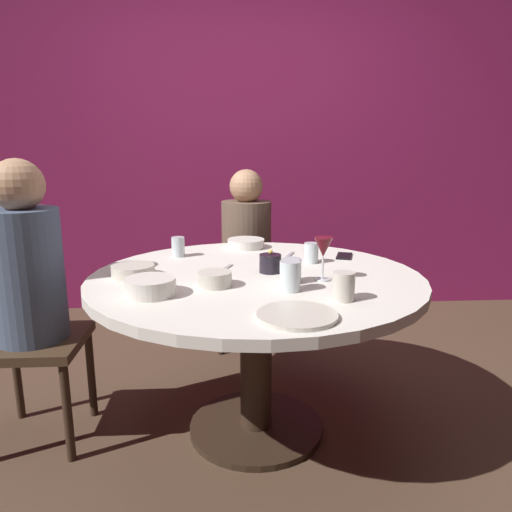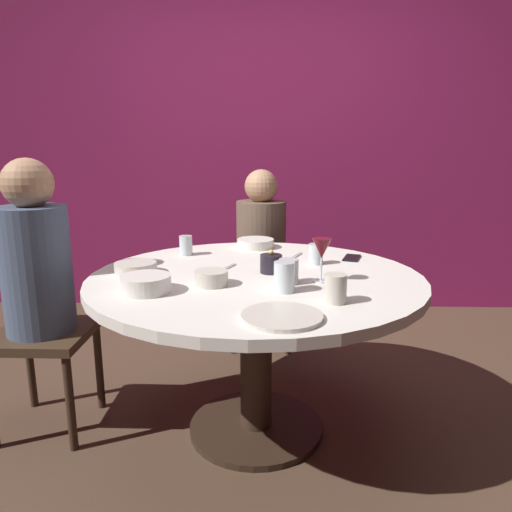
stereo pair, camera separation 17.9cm
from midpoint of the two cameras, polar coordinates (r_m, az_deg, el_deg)
ground_plane at (r=2.30m, az=2.37°, el=-20.13°), size 8.00×8.00×0.00m
back_wall at (r=3.74m, az=2.33°, el=13.56°), size 6.00×0.10×2.60m
dining_table at (r=2.04m, az=2.52°, el=-6.10°), size 1.40×1.40×0.73m
seated_diner_left at (r=2.20m, az=-22.79°, el=-1.47°), size 0.40×0.40×1.22m
seated_diner_back at (r=2.98m, az=2.34°, el=2.20°), size 0.40×0.40×1.13m
candle_holder at (r=2.03m, az=4.35°, el=-0.94°), size 0.09×0.09×0.10m
wine_glass at (r=1.89m, az=10.60°, el=0.65°), size 0.08×0.08×0.18m
dinner_plate at (r=1.50m, az=6.56°, el=-7.27°), size 0.26×0.26×0.01m
cell_phone at (r=2.35m, az=13.58°, el=-0.24°), size 0.11×0.15×0.01m
bowl_serving_large at (r=1.78m, az=-10.30°, el=-3.33°), size 0.18×0.18×0.06m
bowl_salad_center at (r=2.06m, az=-11.84°, el=-1.42°), size 0.18×0.18×0.05m
bowl_small_white at (r=2.53m, az=1.96°, el=1.52°), size 0.20×0.20×0.05m
bowl_sauce_side at (r=1.84m, az=-2.63°, el=-2.67°), size 0.13×0.13×0.06m
cup_near_candle at (r=1.76m, az=6.32°, el=-2.55°), size 0.08×0.08×0.11m
cup_by_left_diner at (r=2.20m, az=9.51°, el=0.21°), size 0.07×0.07×0.09m
cup_by_right_diner at (r=1.87m, az=6.68°, el=-1.88°), size 0.08×0.08×0.10m
cup_center_front at (r=2.37m, az=-6.29°, el=1.25°), size 0.06×0.06×0.10m
cup_far_edge at (r=1.67m, az=12.57°, el=-3.87°), size 0.08×0.08×0.10m
fork_near_plate at (r=2.33m, az=6.85°, el=-0.11°), size 0.08×0.17×0.01m
knife_near_plate at (r=2.08m, az=-1.25°, el=-1.56°), size 0.08×0.17×0.01m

